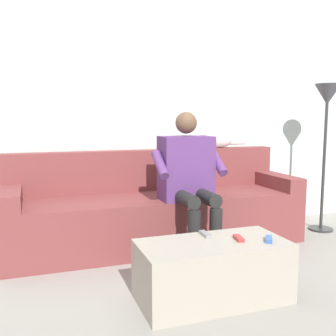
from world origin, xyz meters
TOP-DOWN VIEW (x-y plane):
  - ground_plane at (0.00, 0.60)m, footprint 8.00×8.00m
  - back_wall at (0.00, -0.54)m, footprint 5.22×0.06m
  - couch at (0.00, -0.11)m, footprint 2.63×0.74m
  - coffee_table at (0.00, 1.06)m, footprint 0.94×0.46m
  - person_solo_seated at (-0.17, 0.23)m, footprint 0.59×0.58m
  - cat_on_backrest at (-0.68, -0.37)m, footprint 0.59×0.13m
  - remote_red at (-0.17, 1.08)m, footprint 0.06×0.12m
  - remote_gray at (-0.01, 0.93)m, footprint 0.04×0.13m
  - remote_blue at (-0.34, 1.16)m, footprint 0.09×0.12m
  - floor_lamp at (-1.73, 0.03)m, footprint 0.25×0.25m

SIDE VIEW (x-z plane):
  - ground_plane at x=0.00m, z-range 0.00..0.00m
  - coffee_table at x=0.00m, z-range 0.00..0.38m
  - couch at x=0.00m, z-range -0.13..0.72m
  - remote_gray at x=-0.01m, z-range 0.38..0.40m
  - remote_red at x=-0.17m, z-range 0.38..0.40m
  - remote_blue at x=-0.34m, z-range 0.38..0.40m
  - person_solo_seated at x=-0.17m, z-range 0.08..1.28m
  - cat_on_backrest at x=-0.68m, z-range 0.84..1.00m
  - floor_lamp at x=-1.73m, z-range 0.48..1.96m
  - back_wall at x=0.00m, z-range 0.00..2.77m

